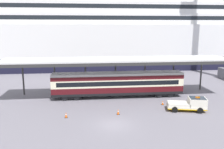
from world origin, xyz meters
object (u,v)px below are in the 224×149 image
Objects in this scene: traffic_cone_near at (118,112)px; traffic_cone_mid at (163,103)px; service_truck at (190,104)px; traffic_cone_far at (66,115)px; cruise_ship at (44,21)px; train_carriage at (118,83)px.

traffic_cone_near is 1.23× the size of traffic_cone_mid.
traffic_cone_far is at bearing -177.21° from service_truck.
traffic_cone_near is at bearing -69.27° from cruise_ship.
traffic_cone_mid is (23.20, -39.17, -12.85)m from cruise_ship.
cruise_ship is 21.83× the size of service_truck.
traffic_cone_near is at bearing 3.45° from traffic_cone_far.
cruise_ship is at bearing 120.63° from traffic_cone_mid.
service_truck is (9.08, -7.54, -1.31)m from train_carriage.
cruise_ship is at bearing 116.33° from train_carriage.
traffic_cone_far reaches higher than traffic_cone_mid.
cruise_ship is 47.15m from traffic_cone_near.
traffic_cone_far is at bearing -176.55° from traffic_cone_near.
traffic_cone_far is (-13.90, -3.69, 0.05)m from traffic_cone_mid.
cruise_ship reaches higher than service_truck.
train_carriage is at bearing -63.67° from cruise_ship.
traffic_cone_near is (-1.00, -7.95, -1.94)m from train_carriage.
train_carriage is at bearing 47.09° from traffic_cone_far.
traffic_cone_near is at bearing -155.30° from traffic_cone_mid.
cruise_ship is 198.87× the size of traffic_cone_mid.
train_carriage reaches higher than traffic_cone_near.
cruise_ship is at bearing 102.24° from traffic_cone_far.
service_truck is 7.77× the size of traffic_cone_far.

